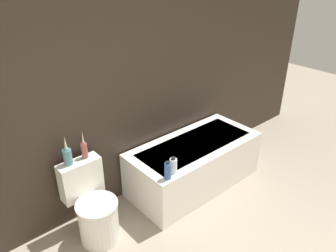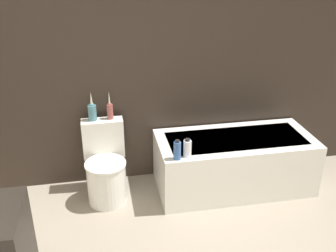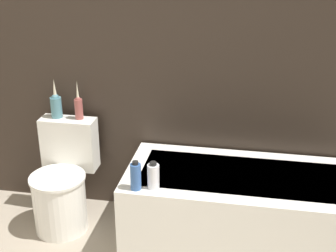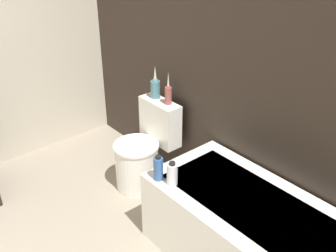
% 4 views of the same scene
% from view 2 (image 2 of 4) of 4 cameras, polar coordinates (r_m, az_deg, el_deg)
% --- Properties ---
extents(wall_back_tiled, '(6.40, 0.06, 2.60)m').
position_cam_2_polar(wall_back_tiled, '(3.77, -2.79, 10.31)').
color(wall_back_tiled, '#332821').
rests_on(wall_back_tiled, ground_plane).
extents(bathtub, '(1.52, 0.70, 0.54)m').
position_cam_2_polar(bathtub, '(3.98, 9.54, -5.19)').
color(bathtub, white).
rests_on(bathtub, ground).
extents(toilet, '(0.39, 0.53, 0.74)m').
position_cam_2_polar(toilet, '(3.80, -9.03, -6.20)').
color(toilet, white).
rests_on(toilet, ground).
extents(vase_gold, '(0.08, 0.08, 0.28)m').
position_cam_2_polar(vase_gold, '(3.74, -10.96, 2.20)').
color(vase_gold, teal).
rests_on(vase_gold, toilet).
extents(vase_silver, '(0.06, 0.06, 0.28)m').
position_cam_2_polar(vase_silver, '(3.75, -8.43, 2.36)').
color(vase_silver, '#994C47').
rests_on(vase_silver, toilet).
extents(shampoo_bottle_tall, '(0.06, 0.06, 0.18)m').
position_cam_2_polar(shampoo_bottle_tall, '(3.41, 1.35, -3.54)').
color(shampoo_bottle_tall, '#335999').
rests_on(shampoo_bottle_tall, bathtub).
extents(shampoo_bottle_short, '(0.07, 0.07, 0.17)m').
position_cam_2_polar(shampoo_bottle_short, '(3.46, 2.83, -3.22)').
color(shampoo_bottle_short, silver).
rests_on(shampoo_bottle_short, bathtub).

